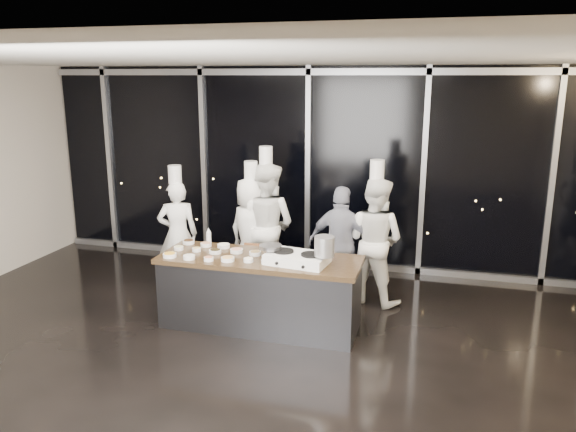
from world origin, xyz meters
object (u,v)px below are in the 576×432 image
Objects in this scene: stove at (297,258)px; chef_far_left at (178,233)px; frying_pan at (270,247)px; stock_pot at (324,246)px; chef_center at (267,225)px; chef_right at (374,240)px; guest at (342,244)px; demo_counter at (260,292)px; chef_left at (252,232)px.

stove is 2.38m from chef_far_left.
stock_pot is at bearing -1.30° from frying_pan.
chef_center is 1.05× the size of chef_right.
frying_pan is 0.30× the size of guest.
stock_pot reaches higher than stove.
guest is at bearing 82.87° from stove.
chef_right is at bearing 56.27° from frying_pan.
chef_center is at bearing 16.20° from chef_right.
chef_left reaches higher than demo_counter.
chef_center is at bearing -6.75° from guest.
frying_pan is 2.08× the size of stock_pot.
chef_far_left is 1.12× the size of guest.
chef_right is (1.59, -0.17, -0.05)m from chef_center.
chef_center is at bearing -140.73° from chef_left.
chef_right is at bearing -162.48° from chef_left.
guest is at bearing 90.86° from stock_pot.
chef_left is at bearing 170.34° from chef_far_left.
frying_pan is at bearing 137.99° from chef_left.
chef_far_left is 1.08m from chef_left.
chef_center is (0.20, 0.07, 0.10)m from chef_left.
chef_left is (-1.38, 1.45, -0.32)m from stock_pot.
chef_far_left is 2.85m from chef_right.
demo_counter is 1.53× the size of guest.
demo_counter is 1.25× the size of chef_right.
demo_counter is at bearing 176.72° from stove.
chef_left reaches higher than chef_far_left.
stove is 0.37× the size of chef_center.
stove is at bearing 134.19° from chef_center.
stove is 1.75m from chef_left.
stove is 1.25m from guest.
stove is 0.41× the size of chef_left.
chef_far_left is 0.92× the size of chef_right.
chef_left is at bearing -2.06° from guest.
chef_center is (1.25, 0.34, 0.12)m from chef_far_left.
chef_far_left is 0.97× the size of chef_left.
chef_left reaches higher than stock_pot.
stock_pot reaches higher than demo_counter.
chef_left is (1.05, 0.28, 0.02)m from chef_far_left.
stock_pot is 0.11× the size of chef_center.
demo_counter is 1.49m from chef_center.
chef_right reaches higher than demo_counter.
chef_center reaches higher than guest.
chef_left is 1.80m from chef_right.
stove is at bearing 147.61° from chef_left.
stove is 1.50m from chef_right.
stove is 1.69m from chef_center.
chef_far_left reaches higher than stock_pot.
guest reaches higher than demo_counter.
chef_far_left is (-2.43, 1.18, -0.34)m from stock_pot.
chef_center is (-0.49, 1.41, -0.13)m from frying_pan.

